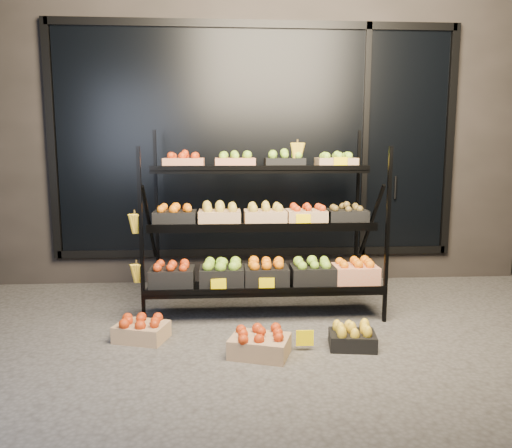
{
  "coord_description": "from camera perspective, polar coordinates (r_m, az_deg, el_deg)",
  "views": [
    {
      "loc": [
        -0.35,
        -3.87,
        1.49
      ],
      "look_at": [
        -0.06,
        0.55,
        0.81
      ],
      "focal_mm": 35.0,
      "sensor_mm": 36.0,
      "label": 1
    }
  ],
  "objects": [
    {
      "name": "floor_crate_left",
      "position": [
        4.07,
        -12.95,
        -11.58
      ],
      "size": [
        0.45,
        0.38,
        0.2
      ],
      "rotation": [
        0.0,
        0.0,
        -0.3
      ],
      "color": "tan",
      "rests_on": "ground"
    },
    {
      "name": "display_rack",
      "position": [
        4.54,
        0.69,
        -0.17
      ],
      "size": [
        2.18,
        1.02,
        1.66
      ],
      "color": "black",
      "rests_on": "ground"
    },
    {
      "name": "ground",
      "position": [
        4.17,
        1.36,
        -12.22
      ],
      "size": [
        24.0,
        24.0,
        0.0
      ],
      "primitive_type": "plane",
      "color": "#514F4C",
      "rests_on": "ground"
    },
    {
      "name": "building",
      "position": [
        6.48,
        -0.63,
        11.03
      ],
      "size": [
        6.0,
        2.08,
        3.5
      ],
      "color": "#2D2826",
      "rests_on": "ground"
    },
    {
      "name": "tag_floor_b",
      "position": [
        3.8,
        5.6,
        -13.4
      ],
      "size": [
        0.13,
        0.01,
        0.12
      ],
      "primitive_type": "cube",
      "color": "#FAD600",
      "rests_on": "ground"
    },
    {
      "name": "floor_crate_midright",
      "position": [
        3.7,
        0.43,
        -13.41
      ],
      "size": [
        0.49,
        0.42,
        0.21
      ],
      "rotation": [
        0.0,
        0.0,
        -0.32
      ],
      "color": "tan",
      "rests_on": "ground"
    },
    {
      "name": "floor_crate_right",
      "position": [
        3.9,
        10.96,
        -12.56
      ],
      "size": [
        0.37,
        0.3,
        0.18
      ],
      "rotation": [
        0.0,
        0.0,
        -0.14
      ],
      "color": "black",
      "rests_on": "ground"
    }
  ]
}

